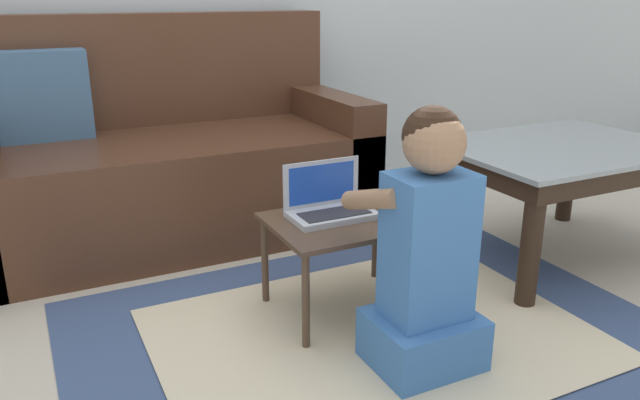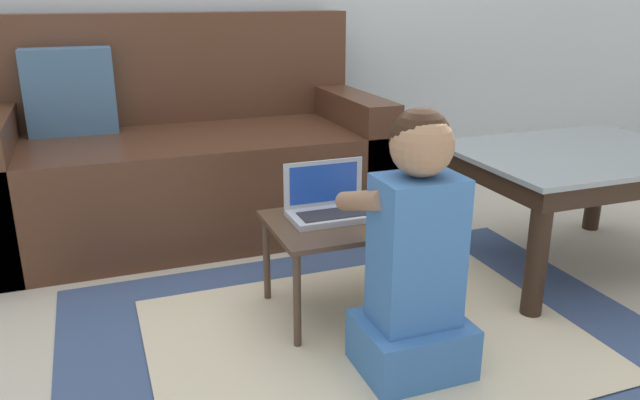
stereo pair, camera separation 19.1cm
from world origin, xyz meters
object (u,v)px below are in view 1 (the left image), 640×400
object	(u,v)px
coffee_table	(558,163)
computer_mouse	(390,207)
laptop	(330,207)
couch	(165,162)
laptop_desk	(345,231)
person_seated	(426,253)

from	to	relation	value
coffee_table	computer_mouse	world-z (taller)	coffee_table
laptop	computer_mouse	world-z (taller)	laptop
couch	coffee_table	distance (m)	1.64
laptop_desk	computer_mouse	size ratio (longest dim) A/B	5.33
coffee_table	laptop_desk	size ratio (longest dim) A/B	1.84
laptop_desk	person_seated	distance (m)	0.39
couch	laptop	size ratio (longest dim) A/B	6.10
laptop	computer_mouse	xyz separation A→B (m)	(0.19, -0.06, -0.01)
laptop_desk	laptop	size ratio (longest dim) A/B	1.77
laptop	laptop_desk	bearing A→B (deg)	-54.24
couch	computer_mouse	xyz separation A→B (m)	(0.51, -1.02, 0.03)
laptop_desk	person_seated	world-z (taller)	person_seated
couch	laptop	bearing A→B (deg)	-71.67
coffee_table	person_seated	xyz separation A→B (m)	(-0.92, -0.42, -0.04)
computer_mouse	person_seated	size ratio (longest dim) A/B	0.12
coffee_table	laptop	world-z (taller)	laptop
coffee_table	laptop_desk	bearing A→B (deg)	-177.68
laptop	person_seated	world-z (taller)	person_seated
coffee_table	computer_mouse	distance (m)	0.80
couch	person_seated	xyz separation A→B (m)	(0.40, -1.39, 0.03)
laptop	computer_mouse	bearing A→B (deg)	-16.40
couch	computer_mouse	bearing A→B (deg)	-63.27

